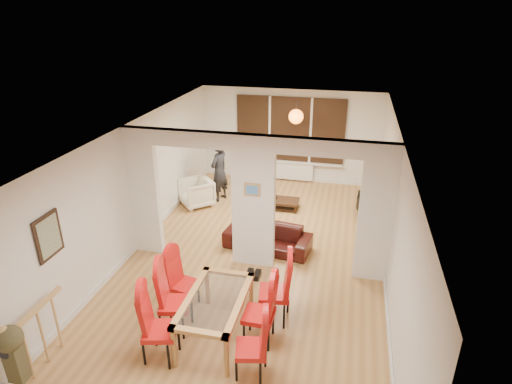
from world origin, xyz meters
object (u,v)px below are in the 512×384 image
(dining_chair_rb, at_px, (259,310))
(television, at_px, (359,207))
(dining_chair_la, at_px, (159,326))
(dining_chair_lc, at_px, (184,281))
(coffee_table, at_px, (278,204))
(bottle, at_px, (272,193))
(armchair, at_px, (196,193))
(person, at_px, (219,171))
(sofa, at_px, (268,237))
(dining_chair_ra, at_px, (251,345))
(dining_table, at_px, (216,317))
(dining_chair_lb, at_px, (175,299))
(dining_chair_rc, at_px, (274,288))
(bowl, at_px, (274,197))

(dining_chair_rb, xyz_separation_m, television, (1.43, 4.59, -0.31))
(dining_chair_la, xyz_separation_m, dining_chair_lc, (-0.08, 1.13, -0.05))
(coffee_table, bearing_deg, television, -0.52)
(dining_chair_la, height_order, bottle, dining_chair_la)
(armchair, xyz_separation_m, bottle, (1.87, 0.29, 0.04))
(coffee_table, bearing_deg, person, 173.93)
(dining_chair_la, relative_size, dining_chair_rb, 1.01)
(dining_chair_la, distance_m, sofa, 3.41)
(dining_chair_lc, distance_m, armchair, 4.02)
(coffee_table, bearing_deg, dining_chair_ra, -83.82)
(sofa, xyz_separation_m, person, (-1.69, 2.12, 0.53))
(dining_table, distance_m, bottle, 4.67)
(sofa, bearing_deg, coffee_table, 102.05)
(dining_table, relative_size, sofa, 0.86)
(dining_chair_lc, bearing_deg, dining_chair_lb, -71.69)
(dining_chair_lb, distance_m, dining_chair_lc, 0.53)
(dining_chair_lc, relative_size, bottle, 3.51)
(dining_chair_rb, bearing_deg, sofa, 99.62)
(dining_chair_rb, bearing_deg, person, 114.60)
(dining_table, bearing_deg, dining_chair_la, -137.25)
(dining_chair_rb, distance_m, coffee_table, 4.66)
(dining_chair_rc, height_order, armchair, dining_chair_rc)
(dining_chair_ra, distance_m, person, 5.83)
(armchair, bearing_deg, dining_chair_rc, -6.57)
(dining_chair_lc, distance_m, sofa, 2.37)
(dining_chair_lb, bearing_deg, dining_chair_ra, -36.34)
(dining_chair_la, distance_m, dining_chair_lc, 1.13)
(person, relative_size, bowl, 7.82)
(dining_chair_la, xyz_separation_m, dining_chair_lb, (-0.03, 0.60, -0.00))
(dining_chair_ra, distance_m, coffee_table, 5.30)
(dining_chair_lb, xyz_separation_m, dining_chair_ra, (1.34, -0.61, -0.05))
(dining_chair_ra, height_order, bottle, dining_chair_ra)
(dining_chair_la, bearing_deg, person, 84.91)
(dining_chair_lb, xyz_separation_m, bottle, (0.60, 4.65, -0.18))
(dining_table, distance_m, dining_chair_rc, 1.01)
(dining_chair_la, distance_m, dining_chair_rb, 1.43)
(coffee_table, height_order, bowl, bowl)
(bottle, bearing_deg, dining_chair_la, -96.26)
(dining_chair_lc, distance_m, bowl, 4.26)
(dining_chair_lb, relative_size, sofa, 0.63)
(sofa, xyz_separation_m, coffee_table, (-0.13, 1.96, -0.14))
(dining_table, xyz_separation_m, person, (-1.44, 4.83, 0.43))
(dining_chair_lc, xyz_separation_m, person, (-0.74, 4.28, 0.27))
(bottle, bearing_deg, dining_table, -89.38)
(dining_table, height_order, bottle, dining_table)
(sofa, bearing_deg, bowl, 105.63)
(dining_chair_lb, bearing_deg, bottle, 70.65)
(bowl, bearing_deg, television, -2.57)
(dining_table, xyz_separation_m, dining_chair_rb, (0.65, 0.06, 0.20))
(dining_chair_rc, relative_size, person, 0.75)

